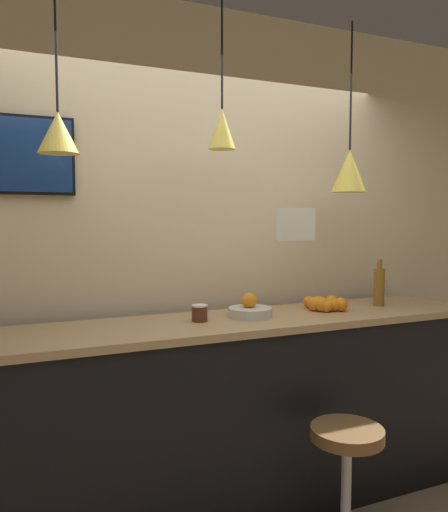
% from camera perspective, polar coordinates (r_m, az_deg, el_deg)
% --- Properties ---
extents(back_wall, '(8.00, 0.06, 2.90)m').
position_cam_1_polar(back_wall, '(3.07, -3.05, 0.84)').
color(back_wall, beige).
rests_on(back_wall, ground_plane).
extents(service_counter, '(3.09, 0.60, 1.08)m').
position_cam_1_polar(service_counter, '(2.90, -0.00, -17.84)').
color(service_counter, black).
rests_on(service_counter, ground_plane).
extents(bar_stool, '(0.38, 0.38, 0.62)m').
position_cam_1_polar(bar_stool, '(2.71, 13.82, -22.36)').
color(bar_stool, '#B7B7BC').
rests_on(bar_stool, ground_plane).
extents(fruit_bowl, '(0.25, 0.25, 0.13)m').
position_cam_1_polar(fruit_bowl, '(2.82, 2.97, -6.04)').
color(fruit_bowl, beige).
rests_on(fruit_bowl, service_counter).
extents(orange_pile, '(0.22, 0.25, 0.09)m').
position_cam_1_polar(orange_pile, '(3.07, 11.40, -5.39)').
color(orange_pile, orange).
rests_on(orange_pile, service_counter).
extents(juice_bottle, '(0.07, 0.07, 0.29)m').
position_cam_1_polar(juice_bottle, '(3.30, 17.30, -3.31)').
color(juice_bottle, olive).
rests_on(juice_bottle, service_counter).
extents(spread_jar, '(0.09, 0.09, 0.09)m').
position_cam_1_polar(spread_jar, '(2.70, -2.81, -6.53)').
color(spread_jar, '#562D19').
rests_on(spread_jar, service_counter).
extents(pendant_lamp_left, '(0.19, 0.19, 0.86)m').
position_cam_1_polar(pendant_lamp_left, '(2.53, -18.44, 13.33)').
color(pendant_lamp_left, black).
extents(pendant_lamp_middle, '(0.15, 0.15, 0.80)m').
position_cam_1_polar(pendant_lamp_middle, '(2.75, -0.22, 14.41)').
color(pendant_lamp_middle, black).
extents(pendant_lamp_right, '(0.22, 0.22, 1.01)m').
position_cam_1_polar(pendant_lamp_right, '(3.15, 14.15, 9.46)').
color(pendant_lamp_right, black).
extents(mounted_tv, '(0.69, 0.04, 0.41)m').
position_cam_1_polar(mounted_tv, '(2.84, -23.77, 10.61)').
color(mounted_tv, black).
extents(hanging_menu_board, '(0.24, 0.01, 0.17)m').
position_cam_1_polar(hanging_menu_board, '(2.63, 8.20, 3.62)').
color(hanging_menu_board, white).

